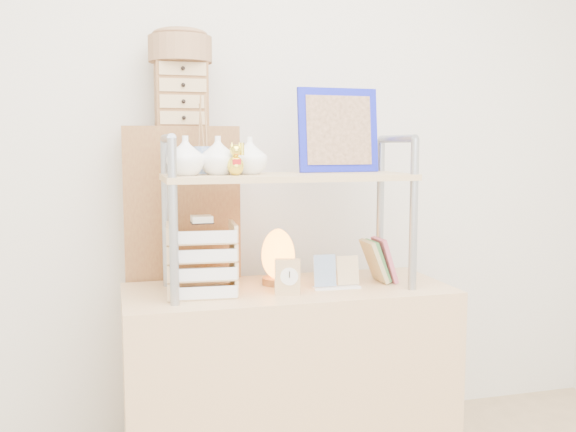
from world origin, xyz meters
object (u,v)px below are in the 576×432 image
(letter_tray, at_px, (202,263))
(salt_lamp, at_px, (278,256))
(desk, at_px, (288,385))
(cabinet, at_px, (184,291))

(letter_tray, distance_m, salt_lamp, 0.31)
(desk, xyz_separation_m, salt_lamp, (-0.02, 0.07, 0.48))
(desk, height_order, letter_tray, letter_tray)
(cabinet, relative_size, letter_tray, 4.79)
(desk, bearing_deg, cabinet, 133.00)
(letter_tray, bearing_deg, salt_lamp, 16.90)
(salt_lamp, bearing_deg, letter_tray, -163.10)
(desk, height_order, cabinet, cabinet)
(letter_tray, relative_size, salt_lamp, 1.33)
(desk, height_order, salt_lamp, salt_lamp)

